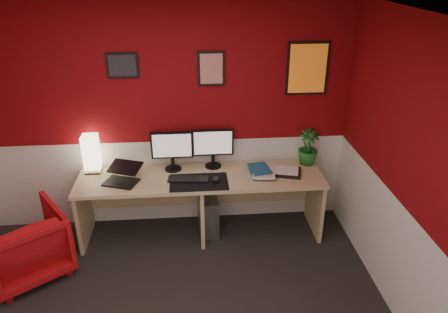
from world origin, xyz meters
TOP-DOWN VIEW (x-y plane):
  - ceiling at (0.00, 0.00)m, footprint 4.00×3.50m
  - wall_back at (0.00, 1.75)m, footprint 4.00×0.01m
  - wall_right at (2.00, 0.00)m, footprint 0.01×3.50m
  - wainscot_back at (0.00, 1.75)m, footprint 4.00×0.01m
  - wainscot_right at (2.00, 0.00)m, footprint 0.01×3.50m
  - desk at (0.37, 1.41)m, footprint 2.60×0.65m
  - shoji_lamp at (-0.78, 1.62)m, footprint 0.16×0.16m
  - laptop at (-0.45, 1.33)m, footprint 0.39×0.33m
  - monitor_left at (0.07, 1.59)m, footprint 0.45×0.06m
  - monitor_right at (0.51, 1.63)m, footprint 0.45×0.06m
  - desk_mat at (0.35, 1.28)m, footprint 0.60×0.38m
  - keyboard at (0.24, 1.33)m, footprint 0.43×0.18m
  - mouse at (0.52, 1.28)m, footprint 0.08×0.11m
  - book_bottom at (0.90, 1.41)m, footprint 0.24×0.32m
  - book_middle at (0.92, 1.40)m, footprint 0.29×0.36m
  - book_top at (0.90, 1.39)m, footprint 0.24×0.30m
  - zen_tray at (1.27, 1.41)m, footprint 0.40×0.33m
  - potted_plant at (1.57, 1.61)m, footprint 0.26×0.26m
  - pc_tower at (0.44, 1.48)m, footprint 0.23×0.46m
  - armchair at (-1.36, 0.90)m, footprint 1.02×1.02m
  - art_left at (-0.38, 1.74)m, footprint 0.32×0.02m
  - art_center at (0.51, 1.74)m, footprint 0.28×0.02m
  - art_right at (1.52, 1.74)m, footprint 0.44×0.02m

SIDE VIEW (x-z plane):
  - pc_tower at x=0.44m, z-range 0.00..0.45m
  - armchair at x=-1.36m, z-range 0.00..0.67m
  - desk at x=0.37m, z-range 0.00..0.73m
  - wainscot_back at x=0.00m, z-range 0.00..1.00m
  - wainscot_right at x=2.00m, z-range 0.00..1.00m
  - desk_mat at x=0.35m, z-range 0.73..0.74m
  - book_bottom at x=0.90m, z-range 0.73..0.76m
  - keyboard at x=0.24m, z-range 0.74..0.75m
  - zen_tray at x=1.27m, z-range 0.73..0.76m
  - mouse at x=0.52m, z-range 0.74..0.77m
  - book_middle at x=0.92m, z-range 0.76..0.78m
  - book_top at x=0.90m, z-range 0.78..0.81m
  - laptop at x=-0.45m, z-range 0.73..0.95m
  - shoji_lamp at x=-0.78m, z-range 0.73..1.13m
  - potted_plant at x=1.57m, z-range 0.73..1.13m
  - monitor_left at x=0.07m, z-range 0.73..1.31m
  - monitor_right at x=0.51m, z-range 0.73..1.31m
  - wall_back at x=0.00m, z-range 0.00..2.50m
  - wall_right at x=2.00m, z-range 0.00..2.50m
  - art_right at x=1.52m, z-range 1.50..2.06m
  - art_center at x=0.51m, z-range 1.62..1.98m
  - art_left at x=-0.38m, z-range 1.72..1.98m
  - ceiling at x=0.00m, z-range 2.50..2.50m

